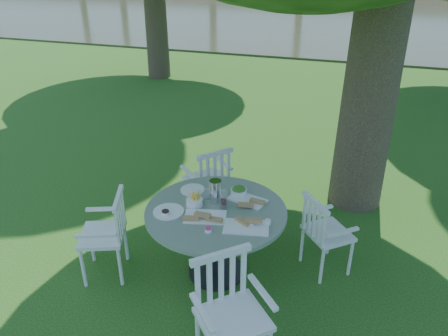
{
  "coord_description": "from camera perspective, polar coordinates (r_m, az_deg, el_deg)",
  "views": [
    {
      "loc": [
        1.24,
        -3.76,
        2.98
      ],
      "look_at": [
        0.0,
        0.2,
        0.85
      ],
      "focal_mm": 35.0,
      "sensor_mm": 36.0,
      "label": 1
    }
  ],
  "objects": [
    {
      "name": "ground",
      "position": [
        4.95,
        -0.7,
        -9.81
      ],
      "size": [
        140.0,
        140.0,
        0.0
      ],
      "primitive_type": "plane",
      "color": "#133D0C",
      "rests_on": "ground"
    },
    {
      "name": "table",
      "position": [
        4.21,
        -1.04,
        -7.22
      ],
      "size": [
        1.34,
        1.34,
        0.76
      ],
      "color": "black",
      "rests_on": "ground"
    },
    {
      "name": "chair_ne",
      "position": [
        4.41,
        12.6,
        -7.87
      ],
      "size": [
        0.58,
        0.58,
        0.84
      ],
      "rotation": [
        0.0,
        0.0,
        -4.03
      ],
      "color": "white",
      "rests_on": "ground"
    },
    {
      "name": "chair_nw",
      "position": [
        5.12,
        -1.79,
        -1.33
      ],
      "size": [
        0.63,
        0.63,
        0.92
      ],
      "rotation": [
        0.0,
        0.0,
        -2.3
      ],
      "color": "white",
      "rests_on": "ground"
    },
    {
      "name": "chair_sw",
      "position": [
        4.4,
        -14.57,
        -7.75
      ],
      "size": [
        0.55,
        0.57,
        0.89
      ],
      "rotation": [
        0.0,
        0.0,
        -1.21
      ],
      "color": "white",
      "rests_on": "ground"
    },
    {
      "name": "chair_se",
      "position": [
        3.44,
        0.46,
        -17.28
      ],
      "size": [
        0.67,
        0.67,
        0.96
      ],
      "rotation": [
        0.0,
        0.0,
        0.74
      ],
      "color": "white",
      "rests_on": "ground"
    },
    {
      "name": "tableware",
      "position": [
        4.15,
        -1.21,
        -4.46
      ],
      "size": [
        1.12,
        0.81,
        0.23
      ],
      "color": "white",
      "rests_on": "table"
    },
    {
      "name": "river",
      "position": [
        26.95,
        15.63,
        19.89
      ],
      "size": [
        100.0,
        28.0,
        0.12
      ],
      "primitive_type": "cube",
      "color": "#2F341F",
      "rests_on": "ground"
    }
  ]
}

